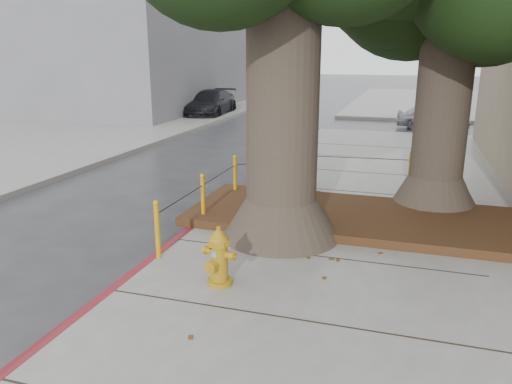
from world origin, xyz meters
TOP-DOWN VIEW (x-y plane):
  - ground at (0.00, 0.00)m, footprint 140.00×140.00m
  - sidewalk_far at (6.00, 30.00)m, footprint 16.00×20.00m
  - curb_red at (-2.00, 2.50)m, footprint 0.14×26.00m
  - planter_bed at (0.90, 3.90)m, footprint 6.40×2.60m
  - building_far_grey at (-15.00, 22.00)m, footprint 12.00×16.00m
  - building_far_white at (-17.00, 45.00)m, footprint 12.00×18.00m
  - bollard_ring at (-0.87, 4.38)m, footprint 3.79×5.39m
  - fire_hydrant at (-0.64, 0.62)m, footprint 0.45×0.43m
  - car_silver at (2.62, 17.94)m, footprint 3.21×1.54m
  - car_dark at (-8.41, 19.17)m, footprint 2.18×4.72m

SIDE VIEW (x-z plane):
  - ground at x=0.00m, z-range 0.00..0.00m
  - sidewalk_far at x=6.00m, z-range 0.00..0.15m
  - curb_red at x=-2.00m, z-range -0.01..0.15m
  - planter_bed at x=0.90m, z-range 0.15..0.31m
  - car_silver at x=2.62m, z-range 0.00..1.06m
  - fire_hydrant at x=-0.64m, z-range 0.14..0.99m
  - bollard_ring at x=-0.87m, z-range 0.19..1.14m
  - car_dark at x=-8.41m, z-range 0.00..1.33m
  - building_far_grey at x=-15.00m, z-range 0.00..12.00m
  - building_far_white at x=-17.00m, z-range 0.00..15.00m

